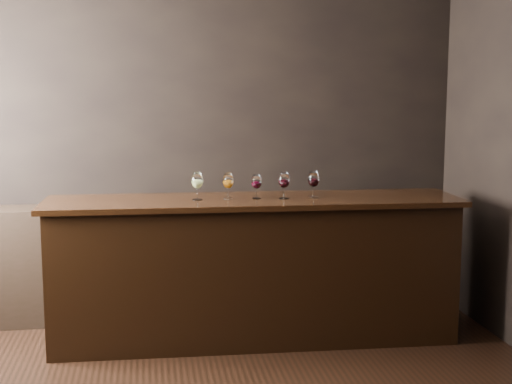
{
  "coord_description": "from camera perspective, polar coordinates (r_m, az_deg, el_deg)",
  "views": [
    {
      "loc": [
        -0.24,
        -4.03,
        1.98
      ],
      "look_at": [
        0.58,
        1.35,
        1.18
      ],
      "focal_mm": 50.0,
      "sensor_mm": 36.0,
      "label": 1
    }
  ],
  "objects": [
    {
      "name": "glass_amber",
      "position": [
        5.48,
        -2.24,
        0.85
      ],
      "size": [
        0.08,
        0.08,
        0.2
      ],
      "color": "white",
      "rests_on": "bar_top"
    },
    {
      "name": "glass_white",
      "position": [
        5.45,
        -4.72,
        0.88
      ],
      "size": [
        0.09,
        0.09,
        0.21
      ],
      "color": "white",
      "rests_on": "bar_top"
    },
    {
      "name": "back_bar_shelf",
      "position": [
        6.24,
        -7.56,
        -5.49
      ],
      "size": [
        2.74,
        0.4,
        0.99
      ],
      "primitive_type": "cube",
      "color": "black",
      "rests_on": "ground"
    },
    {
      "name": "bar_top",
      "position": [
        5.51,
        -0.18,
        -0.73
      ],
      "size": [
        3.23,
        0.85,
        0.04
      ],
      "primitive_type": "cube",
      "rotation": [
        0.0,
        0.0,
        -0.03
      ],
      "color": "black",
      "rests_on": "bar_counter"
    },
    {
      "name": "glass_red_a",
      "position": [
        5.49,
        0.05,
        0.78
      ],
      "size": [
        0.08,
        0.08,
        0.19
      ],
      "color": "white",
      "rests_on": "bar_top"
    },
    {
      "name": "glass_red_b",
      "position": [
        5.49,
        2.26,
        0.91
      ],
      "size": [
        0.09,
        0.09,
        0.21
      ],
      "color": "white",
      "rests_on": "bar_top"
    },
    {
      "name": "bar_counter",
      "position": [
        5.63,
        -0.18,
        -6.42
      ],
      "size": [
        3.13,
        0.77,
        1.09
      ],
      "primitive_type": "cube",
      "rotation": [
        0.0,
        0.0,
        -0.03
      ],
      "color": "black",
      "rests_on": "ground"
    },
    {
      "name": "glass_red_c",
      "position": [
        5.54,
        4.62,
        0.98
      ],
      "size": [
        0.09,
        0.09,
        0.21
      ],
      "color": "white",
      "rests_on": "bar_top"
    },
    {
      "name": "room_shell",
      "position": [
        4.15,
        -8.59,
        5.93
      ],
      "size": [
        5.02,
        4.52,
        2.81
      ],
      "color": "black",
      "rests_on": "ground"
    }
  ]
}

